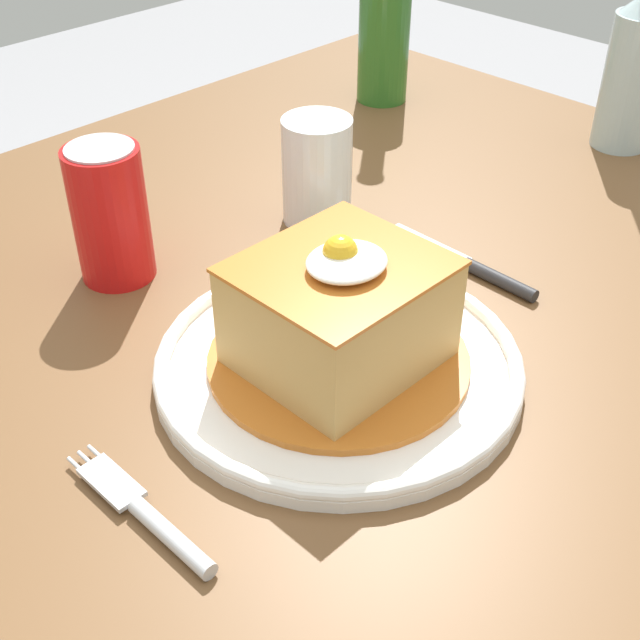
{
  "coord_description": "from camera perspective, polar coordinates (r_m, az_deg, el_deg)",
  "views": [
    {
      "loc": [
        -0.34,
        -0.39,
        1.17
      ],
      "look_at": [
        0.03,
        -0.02,
        0.79
      ],
      "focal_mm": 47.52,
      "sensor_mm": 36.0,
      "label": 1
    }
  ],
  "objects": [
    {
      "name": "beer_bottle_green",
      "position": [
        1.11,
        4.38,
        19.42
      ],
      "size": [
        0.06,
        0.06,
        0.27
      ],
      "color": "#2D6B23",
      "rests_on": "dining_table"
    },
    {
      "name": "drinking_glass",
      "position": [
        0.83,
        -0.2,
        9.55
      ],
      "size": [
        0.07,
        0.07,
        0.1
      ],
      "color": "gold",
      "rests_on": "dining_table"
    },
    {
      "name": "soda_can",
      "position": [
        0.76,
        -13.96,
        6.95
      ],
      "size": [
        0.07,
        0.07,
        0.12
      ],
      "color": "red",
      "rests_on": "dining_table"
    },
    {
      "name": "fork",
      "position": [
        0.56,
        -11.3,
        -12.98
      ],
      "size": [
        0.02,
        0.14,
        0.01
      ],
      "color": "silver",
      "rests_on": "dining_table"
    },
    {
      "name": "sandwich_meal",
      "position": [
        0.62,
        1.31,
        0.17
      ],
      "size": [
        0.2,
        0.2,
        0.11
      ],
      "color": "#C66B23",
      "rests_on": "main_plate"
    },
    {
      "name": "beer_bottle_clear",
      "position": [
        1.03,
        20.51,
        16.05
      ],
      "size": [
        0.06,
        0.06,
        0.27
      ],
      "color": "#ADC6CC",
      "rests_on": "dining_table"
    },
    {
      "name": "main_plate",
      "position": [
        0.65,
        1.25,
        -2.93
      ],
      "size": [
        0.28,
        0.28,
        0.02
      ],
      "color": "white",
      "rests_on": "dining_table"
    },
    {
      "name": "dining_table",
      "position": [
        0.73,
        -2.94,
        -9.16
      ],
      "size": [
        1.28,
        1.01,
        0.75
      ],
      "color": "brown",
      "rests_on": "ground_plane"
    },
    {
      "name": "knife",
      "position": [
        0.78,
        10.59,
        3.38
      ],
      "size": [
        0.02,
        0.17,
        0.01
      ],
      "color": "#262628",
      "rests_on": "dining_table"
    }
  ]
}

